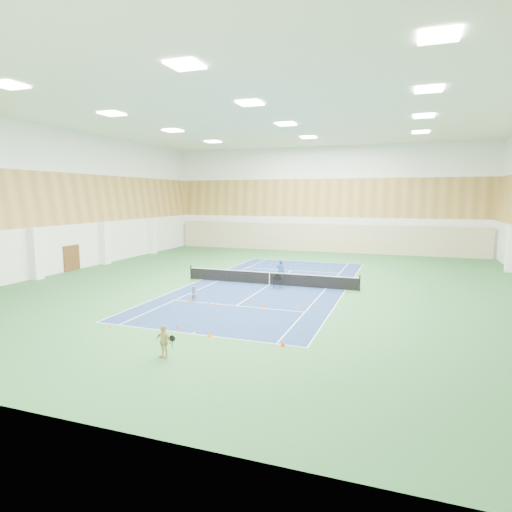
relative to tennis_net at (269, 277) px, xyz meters
The scene contains 21 objects.
ground 0.55m from the tennis_net, ahead, with size 40.00×40.00×0.00m, color #296131.
room_shell 5.45m from the tennis_net, ahead, with size 36.00×40.00×12.00m, color white, non-canonical shape.
wood_cladding 7.45m from the tennis_net, ahead, with size 36.00×40.00×8.00m, color #AF8341, non-canonical shape.
ceiling_light_grid 11.37m from the tennis_net, ahead, with size 21.40×25.40×0.06m, color white, non-canonical shape.
court_surface 0.55m from the tennis_net, ahead, with size 10.97×23.77×0.01m, color navy.
tennis_balls_scatter 0.50m from the tennis_net, ahead, with size 10.57×22.77×0.07m, color #BACA22, non-canonical shape.
tennis_net is the anchor object (origin of this frame).
back_curtain 19.78m from the tennis_net, 90.00° to the left, with size 35.40×0.16×3.20m, color #C6B793.
door_left_b 17.93m from the tennis_net, behind, with size 0.08×1.80×2.20m, color #593319.
coach 1.60m from the tennis_net, 75.63° to the left, with size 0.60×0.40×1.66m, color navy.
child_court 6.94m from the tennis_net, 113.94° to the right, with size 0.48×0.37×0.98m, color #9898A0.
child_apron 14.87m from the tennis_net, 88.79° to the right, with size 0.78×0.32×1.33m, color tan.
ball_cart 1.32m from the tennis_net, 47.71° to the right, with size 0.53×0.53×0.92m, color black, non-canonical shape.
cone_svc_a 7.32m from the tennis_net, 113.92° to the right, with size 0.19×0.19×0.21m, color #FD470D.
cone_svc_b 6.94m from the tennis_net, 103.44° to the right, with size 0.21×0.21×0.23m, color #ED560C.
cone_svc_c 6.24m from the tennis_net, 74.52° to the right, with size 0.22×0.22×0.24m, color #FF590D.
cone_svc_d 6.87m from the tennis_net, 58.35° to the right, with size 0.18×0.18×0.19m, color orange.
cone_base_a 13.09m from the tennis_net, 108.82° to the right, with size 0.18×0.18×0.19m, color orange.
cone_base_b 11.47m from the tennis_net, 95.10° to the right, with size 0.18×0.18×0.20m, color #E2510B.
cone_base_c 12.00m from the tennis_net, 85.64° to the right, with size 0.22×0.22×0.24m, color orange.
cone_base_d 12.85m from the tennis_net, 69.74° to the right, with size 0.22×0.22×0.25m, color #E3440B.
Camera 1 is at (9.26, -29.05, 6.40)m, focal length 30.00 mm.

